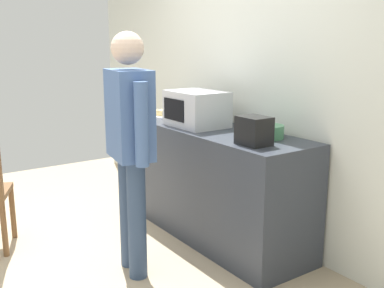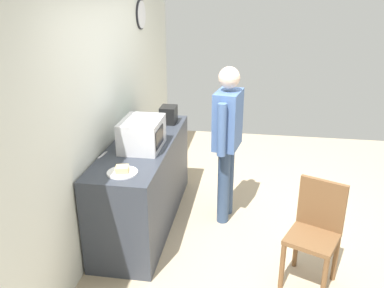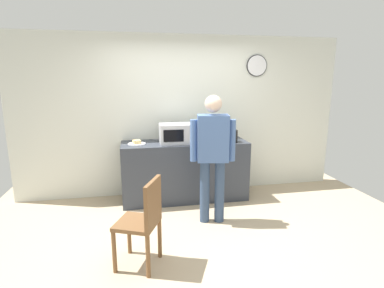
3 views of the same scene
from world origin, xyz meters
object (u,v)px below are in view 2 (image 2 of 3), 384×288
(spoon_utensil, at_px, (103,155))
(person_standing, at_px, (227,134))
(microwave, at_px, (142,134))
(sandwich_plate, at_px, (122,171))
(fork_utensil, at_px, (125,134))
(toaster, at_px, (169,115))
(salad_bowl, at_px, (142,129))
(cereal_bowl, at_px, (146,121))
(wooden_chair, at_px, (316,229))

(spoon_utensil, height_order, person_standing, person_standing)
(microwave, bearing_deg, sandwich_plate, 178.29)
(fork_utensil, height_order, spoon_utensil, same)
(sandwich_plate, bearing_deg, person_standing, -40.96)
(sandwich_plate, height_order, toaster, toaster)
(fork_utensil, xyz_separation_m, person_standing, (0.01, -1.12, 0.06))
(sandwich_plate, height_order, fork_utensil, sandwich_plate)
(sandwich_plate, height_order, person_standing, person_standing)
(salad_bowl, height_order, spoon_utensil, salad_bowl)
(cereal_bowl, bearing_deg, sandwich_plate, -174.26)
(toaster, height_order, fork_utensil, toaster)
(salad_bowl, height_order, cereal_bowl, cereal_bowl)
(wooden_chair, bearing_deg, spoon_utensil, 80.84)
(salad_bowl, bearing_deg, person_standing, -96.28)
(fork_utensil, relative_size, wooden_chair, 0.18)
(sandwich_plate, xyz_separation_m, salad_bowl, (1.07, 0.12, 0.01))
(sandwich_plate, distance_m, cereal_bowl, 1.32)
(microwave, height_order, wooden_chair, microwave)
(fork_utensil, distance_m, wooden_chair, 2.21)
(microwave, distance_m, sandwich_plate, 0.61)
(spoon_utensil, bearing_deg, salad_bowl, -15.07)
(microwave, distance_m, fork_utensil, 0.49)
(toaster, xyz_separation_m, wooden_chair, (-1.39, -1.57, -0.51))
(microwave, xyz_separation_m, spoon_utensil, (-0.25, 0.33, -0.15))
(fork_utensil, distance_m, person_standing, 1.12)
(spoon_utensil, distance_m, wooden_chair, 2.06)
(microwave, xyz_separation_m, cereal_bowl, (0.71, 0.15, -0.10))
(toaster, distance_m, person_standing, 0.86)
(microwave, xyz_separation_m, person_standing, (0.37, -0.82, -0.09))
(cereal_bowl, bearing_deg, person_standing, -109.50)
(sandwich_plate, bearing_deg, microwave, -1.71)
(sandwich_plate, distance_m, person_standing, 1.28)
(toaster, relative_size, wooden_chair, 0.23)
(fork_utensil, xyz_separation_m, spoon_utensil, (-0.60, 0.03, 0.00))
(salad_bowl, xyz_separation_m, spoon_utensil, (-0.72, 0.19, -0.03))
(microwave, relative_size, wooden_chair, 0.53)
(salad_bowl, bearing_deg, spoon_utensil, 164.93)
(person_standing, bearing_deg, microwave, 114.20)
(cereal_bowl, relative_size, wooden_chair, 0.26)
(microwave, xyz_separation_m, fork_utensil, (0.36, 0.30, -0.15))
(wooden_chair, bearing_deg, microwave, 71.15)
(cereal_bowl, xyz_separation_m, spoon_utensil, (-0.96, 0.18, -0.05))
(salad_bowl, distance_m, wooden_chair, 2.12)
(fork_utensil, bearing_deg, person_standing, -89.34)
(salad_bowl, bearing_deg, toaster, -33.08)
(salad_bowl, distance_m, fork_utensil, 0.20)
(spoon_utensil, xyz_separation_m, wooden_chair, (-0.32, -1.99, -0.42))
(fork_utensil, distance_m, spoon_utensil, 0.60)
(wooden_chair, bearing_deg, sandwich_plate, 91.02)
(person_standing, bearing_deg, toaster, 58.09)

